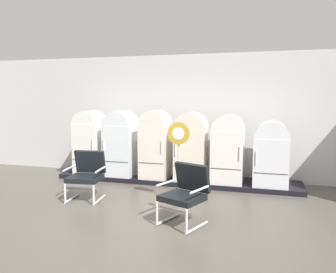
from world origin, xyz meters
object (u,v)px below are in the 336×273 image
(sign_stand, at_px, (178,166))
(refrigerator_1, at_px, (121,141))
(refrigerator_2, at_px, (155,142))
(refrigerator_3, at_px, (191,145))
(refrigerator_4, at_px, (228,147))
(refrigerator_0, at_px, (90,140))
(armchair_right, at_px, (186,191))
(armchair_left, at_px, (87,173))
(refrigerator_5, at_px, (271,152))

(sign_stand, bearing_deg, refrigerator_1, 141.59)
(refrigerator_2, distance_m, sign_stand, 1.70)
(refrigerator_3, height_order, refrigerator_4, refrigerator_3)
(sign_stand, bearing_deg, refrigerator_0, 151.35)
(refrigerator_2, relative_size, refrigerator_4, 1.05)
(refrigerator_2, distance_m, armchair_right, 2.68)
(refrigerator_1, distance_m, armchair_left, 1.68)
(refrigerator_1, relative_size, armchair_left, 1.67)
(refrigerator_4, relative_size, armchair_left, 1.60)
(refrigerator_1, height_order, refrigerator_4, refrigerator_1)
(refrigerator_4, bearing_deg, armchair_right, -99.64)
(armchair_right, bearing_deg, refrigerator_5, 60.66)
(refrigerator_0, distance_m, sign_stand, 2.99)
(armchair_left, bearing_deg, armchair_right, -18.01)
(refrigerator_2, xyz_separation_m, sign_stand, (0.92, -1.41, -0.23))
(armchair_right, bearing_deg, refrigerator_1, 132.58)
(refrigerator_0, bearing_deg, refrigerator_2, -0.54)
(refrigerator_2, distance_m, refrigerator_3, 0.85)
(refrigerator_3, xyz_separation_m, refrigerator_5, (1.72, 0.01, -0.09))
(refrigerator_1, distance_m, refrigerator_4, 2.53)
(refrigerator_5, xyz_separation_m, armchair_right, (-1.30, -2.32, -0.31))
(refrigerator_1, relative_size, refrigerator_4, 1.04)
(refrigerator_0, distance_m, refrigerator_3, 2.55)
(refrigerator_3, relative_size, refrigerator_4, 1.03)
(refrigerator_2, bearing_deg, refrigerator_5, -0.07)
(refrigerator_4, xyz_separation_m, refrigerator_5, (0.91, -0.01, -0.07))
(refrigerator_2, xyz_separation_m, armchair_left, (-0.86, -1.63, -0.42))
(refrigerator_2, relative_size, armchair_left, 1.68)
(refrigerator_2, xyz_separation_m, refrigerator_4, (1.66, 0.01, -0.05))
(refrigerator_4, bearing_deg, refrigerator_2, -179.60)
(refrigerator_1, relative_size, sign_stand, 1.02)
(refrigerator_2, bearing_deg, refrigerator_3, -0.70)
(refrigerator_3, distance_m, sign_stand, 1.42)
(refrigerator_0, xyz_separation_m, refrigerator_3, (2.55, -0.03, -0.00))
(refrigerator_0, xyz_separation_m, refrigerator_4, (3.36, -0.00, -0.03))
(refrigerator_3, distance_m, refrigerator_5, 1.72)
(refrigerator_4, bearing_deg, refrigerator_1, -179.83)
(refrigerator_2, relative_size, sign_stand, 1.03)
(refrigerator_2, bearing_deg, sign_stand, -56.98)
(refrigerator_2, distance_m, refrigerator_4, 1.66)
(refrigerator_5, bearing_deg, refrigerator_0, 179.74)
(refrigerator_1, bearing_deg, refrigerator_3, -0.49)
(refrigerator_0, height_order, armchair_left, refrigerator_0)
(refrigerator_1, bearing_deg, sign_stand, -38.41)
(refrigerator_3, relative_size, refrigerator_5, 1.11)
(armchair_right, height_order, sign_stand, sign_stand)
(refrigerator_4, distance_m, armchair_right, 2.40)
(armchair_left, xyz_separation_m, sign_stand, (1.78, 0.22, 0.20))
(refrigerator_3, bearing_deg, refrigerator_5, 0.24)
(refrigerator_5, bearing_deg, refrigerator_1, 179.88)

